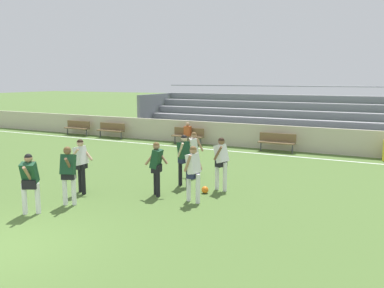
{
  "coord_description": "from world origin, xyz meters",
  "views": [
    {
      "loc": [
        7.3,
        -5.31,
        3.53
      ],
      "look_at": [
        0.94,
        7.25,
        1.22
      ],
      "focal_mm": 37.45,
      "sensor_mm": 36.0,
      "label": 1
    }
  ],
  "objects": [
    {
      "name": "player_dark_wide_left",
      "position": [
        1.0,
        4.75,
        0.98
      ],
      "size": [
        0.59,
        0.47,
        1.65
      ],
      "color": "black",
      "rests_on": "ground"
    },
    {
      "name": "soccer_ball",
      "position": [
        2.21,
        5.63,
        0.11
      ],
      "size": [
        0.22,
        0.22,
        0.22
      ],
      "primitive_type": "sphere",
      "color": "orange",
      "rests_on": "ground"
    },
    {
      "name": "bench_far_right",
      "position": [
        -2.56,
        13.7,
        0.55
      ],
      "size": [
        1.8,
        0.4,
        0.9
      ],
      "color": "brown",
      "rests_on": "ground"
    },
    {
      "name": "player_white_dropping_back",
      "position": [
        2.52,
        6.16,
        1.02
      ],
      "size": [
        0.47,
        0.59,
        1.71
      ],
      "color": "white",
      "rests_on": "ground"
    },
    {
      "name": "spectator_seated",
      "position": [
        -2.56,
        13.59,
        0.7
      ],
      "size": [
        0.36,
        0.42,
        1.21
      ],
      "color": "#2D2D38",
      "rests_on": "ground"
    },
    {
      "name": "player_dark_deep_cover",
      "position": [
        1.23,
        6.09,
        1.03
      ],
      "size": [
        0.44,
        0.59,
        1.72
      ],
      "color": "black",
      "rests_on": "ground"
    },
    {
      "name": "bleacher_stand",
      "position": [
        1.45,
        17.42,
        1.34
      ],
      "size": [
        16.86,
        4.37,
        3.1
      ],
      "color": "#B2B2B7",
      "rests_on": "ground"
    },
    {
      "name": "player_dark_on_ball",
      "position": [
        -0.7,
        2.84,
        1.0
      ],
      "size": [
        0.5,
        0.66,
        1.68
      ],
      "color": "white",
      "rests_on": "ground"
    },
    {
      "name": "bench_far_left",
      "position": [
        2.31,
        13.7,
        0.55
      ],
      "size": [
        1.8,
        0.4,
        0.9
      ],
      "color": "brown",
      "rests_on": "ground"
    },
    {
      "name": "sideline_wall",
      "position": [
        0.0,
        14.26,
        0.61
      ],
      "size": [
        48.0,
        0.16,
        1.23
      ],
      "primitive_type": "cube",
      "color": "beige",
      "rests_on": "ground"
    },
    {
      "name": "player_white_overlapping",
      "position": [
        -1.23,
        3.93,
        1.02
      ],
      "size": [
        0.62,
        0.44,
        1.7
      ],
      "color": "black",
      "rests_on": "ground"
    },
    {
      "name": "field_line_sideline",
      "position": [
        0.0,
        12.83,
        0.0
      ],
      "size": [
        44.0,
        0.12,
        0.01
      ],
      "primitive_type": "cube",
      "color": "white",
      "rests_on": "ground"
    },
    {
      "name": "bench_near_bin",
      "position": [
        -10.39,
        13.7,
        0.55
      ],
      "size": [
        1.8,
        0.4,
        0.9
      ],
      "color": "brown",
      "rests_on": "ground"
    },
    {
      "name": "player_white_wide_right",
      "position": [
        0.86,
        7.56,
        0.95
      ],
      "size": [
        0.68,
        0.49,
        1.61
      ],
      "color": "black",
      "rests_on": "ground"
    },
    {
      "name": "bench_near_wall_gap",
      "position": [
        -7.75,
        13.7,
        0.55
      ],
      "size": [
        1.8,
        0.4,
        0.9
      ],
      "color": "brown",
      "rests_on": "ground"
    },
    {
      "name": "player_dark_pressing_high",
      "position": [
        -1.06,
        1.83,
        0.95
      ],
      "size": [
        0.51,
        0.74,
        1.62
      ],
      "color": "white",
      "rests_on": "ground"
    },
    {
      "name": "player_white_trailing_run",
      "position": [
        2.29,
        4.66,
        0.97
      ],
      "size": [
        0.47,
        0.52,
        1.64
      ],
      "color": "white",
      "rests_on": "ground"
    }
  ]
}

